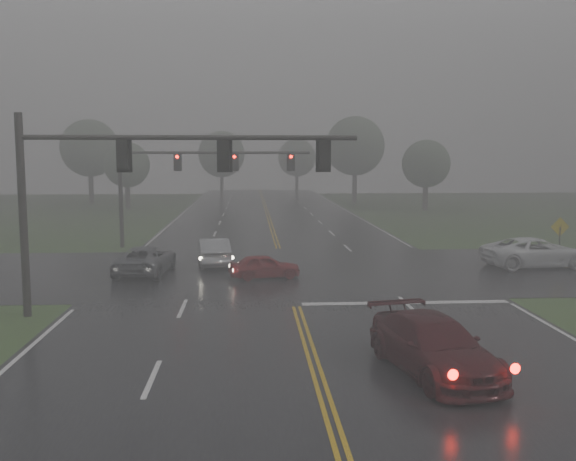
{
  "coord_description": "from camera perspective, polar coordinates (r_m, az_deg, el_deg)",
  "views": [
    {
      "loc": [
        -1.84,
        -10.89,
        6.02
      ],
      "look_at": [
        -0.21,
        16.0,
        2.85
      ],
      "focal_mm": 40.0,
      "sensor_mm": 36.0,
      "label": 1
    }
  ],
  "objects": [
    {
      "name": "main_road",
      "position": [
        31.53,
        -0.05,
        -4.29
      ],
      "size": [
        18.0,
        160.0,
        0.02
      ],
      "primitive_type": "cube",
      "color": "black",
      "rests_on": "ground"
    },
    {
      "name": "cross_street",
      "position": [
        33.49,
        -0.25,
        -3.64
      ],
      "size": [
        120.0,
        14.0,
        0.02
      ],
      "primitive_type": "cube",
      "color": "black",
      "rests_on": "ground"
    },
    {
      "name": "stop_bar",
      "position": [
        26.76,
        10.4,
        -6.39
      ],
      "size": [
        8.5,
        0.5,
        0.01
      ],
      "primitive_type": "cube",
      "color": "silver",
      "rests_on": "ground"
    },
    {
      "name": "sedan_maroon",
      "position": [
        18.64,
        12.77,
        -12.29
      ],
      "size": [
        3.18,
        5.64,
        1.54
      ],
      "primitive_type": "imported",
      "rotation": [
        0.0,
        0.0,
        0.2
      ],
      "color": "#3B0A0F",
      "rests_on": "ground"
    },
    {
      "name": "sedan_red",
      "position": [
        31.58,
        -2.09,
        -4.27
      ],
      "size": [
        3.65,
        1.93,
        1.18
      ],
      "primitive_type": "imported",
      "rotation": [
        0.0,
        0.0,
        1.73
      ],
      "color": "maroon",
      "rests_on": "ground"
    },
    {
      "name": "sedan_silver",
      "position": [
        35.48,
        -6.62,
        -3.1
      ],
      "size": [
        2.15,
        4.72,
        1.5
      ],
      "primitive_type": "imported",
      "rotation": [
        0.0,
        0.0,
        3.27
      ],
      "color": "#A3A6AA",
      "rests_on": "ground"
    },
    {
      "name": "car_grey",
      "position": [
        33.54,
        -12.52,
        -3.78
      ],
      "size": [
        2.83,
        5.31,
        1.42
      ],
      "primitive_type": "imported",
      "rotation": [
        0.0,
        0.0,
        3.05
      ],
      "color": "#56575D",
      "rests_on": "ground"
    },
    {
      "name": "pickup_white",
      "position": [
        37.13,
        21.13,
        -3.07
      ],
      "size": [
        5.94,
        3.18,
        1.59
      ],
      "primitive_type": "imported",
      "rotation": [
        0.0,
        0.0,
        1.67
      ],
      "color": "white",
      "rests_on": "ground"
    },
    {
      "name": "signal_gantry_near",
      "position": [
        24.56,
        -14.21,
        4.78
      ],
      "size": [
        12.56,
        0.33,
        7.56
      ],
      "color": "black",
      "rests_on": "ground"
    },
    {
      "name": "signal_gantry_far",
      "position": [
        42.51,
        -9.59,
        5.15
      ],
      "size": [
        12.47,
        0.36,
        7.01
      ],
      "color": "black",
      "rests_on": "ground"
    },
    {
      "name": "sign_diamond_east",
      "position": [
        38.83,
        23.01,
        -0.15
      ],
      "size": [
        1.07,
        0.09,
        2.58
      ],
      "rotation": [
        0.0,
        0.0,
        0.02
      ],
      "color": "black",
      "rests_on": "ground"
    },
    {
      "name": "tree_nw_a",
      "position": [
        74.49,
        -14.13,
        5.67
      ],
      "size": [
        5.11,
        5.11,
        7.5
      ],
      "color": "#2D251D",
      "rests_on": "ground"
    },
    {
      "name": "tree_ne_a",
      "position": [
        81.02,
        5.97,
        7.47
      ],
      "size": [
        7.39,
        7.39,
        10.85
      ],
      "color": "#2D251D",
      "rests_on": "ground"
    },
    {
      "name": "tree_n_mid",
      "position": [
        88.79,
        -5.93,
        6.76
      ],
      "size": [
        6.36,
        6.36,
        9.35
      ],
      "color": "#2D251D",
      "rests_on": "ground"
    },
    {
      "name": "tree_e_near",
      "position": [
        72.08,
        12.17,
        5.81
      ],
      "size": [
        5.25,
        5.25,
        7.71
      ],
      "color": "#2D251D",
      "rests_on": "ground"
    },
    {
      "name": "tree_nw_b",
      "position": [
        83.7,
        -17.22,
        7.0
      ],
      "size": [
        7.12,
        7.12,
        10.46
      ],
      "color": "#2D251D",
      "rests_on": "ground"
    },
    {
      "name": "tree_n_far",
      "position": [
        98.9,
        0.79,
        6.48
      ],
      "size": [
        5.81,
        5.81,
        8.53
      ],
      "color": "#2D251D",
      "rests_on": "ground"
    }
  ]
}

